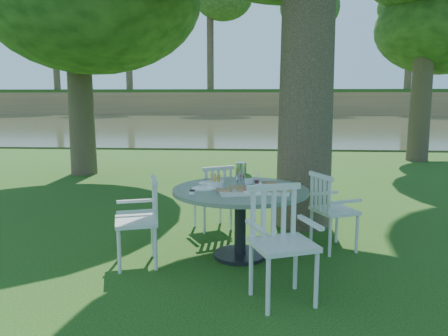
{
  "coord_description": "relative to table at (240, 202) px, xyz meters",
  "views": [
    {
      "loc": [
        0.38,
        -4.92,
        1.68
      ],
      "look_at": [
        0.0,
        0.2,
        0.85
      ],
      "focal_mm": 35.0,
      "sensor_mm": 36.0,
      "label": 1
    }
  ],
  "objects": [
    {
      "name": "table",
      "position": [
        0.0,
        0.0,
        0.0
      ],
      "size": [
        1.41,
        1.41,
        0.74
      ],
      "color": "black",
      "rests_on": "ground"
    },
    {
      "name": "chair_sw",
      "position": [
        -0.95,
        -0.27,
        -0.09
      ],
      "size": [
        0.53,
        0.55,
        0.88
      ],
      "rotation": [
        0.0,
        0.0,
        -1.26
      ],
      "color": "silver",
      "rests_on": "ground"
    },
    {
      "name": "chair_nw",
      "position": [
        -0.35,
        0.93,
        -0.11
      ],
      "size": [
        0.56,
        0.55,
        0.83
      ],
      "rotation": [
        0.0,
        0.0,
        -2.63
      ],
      "color": "silver",
      "rests_on": "ground"
    },
    {
      "name": "tableware",
      "position": [
        -0.01,
        0.09,
        0.19
      ],
      "size": [
        1.04,
        0.82,
        0.24
      ],
      "color": "white",
      "rests_on": "table"
    },
    {
      "name": "far_bank",
      "position": [
        0.05,
        41.58,
        6.64
      ],
      "size": [
        100.0,
        18.0,
        15.2
      ],
      "color": "olive",
      "rests_on": "ground"
    },
    {
      "name": "river",
      "position": [
        -0.22,
        23.47,
        -0.6
      ],
      "size": [
        100.0,
        28.0,
        0.12
      ],
      "primitive_type": "cube",
      "color": "#333821",
      "rests_on": "ground"
    },
    {
      "name": "chair_se",
      "position": [
        0.36,
        -0.92,
        -0.04
      ],
      "size": [
        0.61,
        0.59,
        0.95
      ],
      "rotation": [
        0.0,
        0.0,
        0.37
      ],
      "color": "silver",
      "rests_on": "ground"
    },
    {
      "name": "ground",
      "position": [
        -0.22,
        0.47,
        -0.6
      ],
      "size": [
        140.0,
        140.0,
        0.0
      ],
      "primitive_type": "plane",
      "color": "#12360B",
      "rests_on": "ground"
    },
    {
      "name": "chair_ne",
      "position": [
        0.95,
        0.28,
        -0.1
      ],
      "size": [
        0.55,
        0.56,
        0.86
      ],
      "rotation": [
        0.0,
        0.0,
        -4.29
      ],
      "color": "silver",
      "rests_on": "ground"
    }
  ]
}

